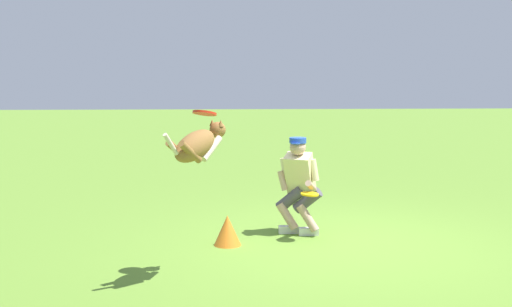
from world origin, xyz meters
The scene contains 6 objects.
ground_plane centered at (0.00, 0.00, 0.00)m, with size 60.00×60.00×0.00m, color olive.
person centered at (0.54, -0.52, 0.70)m, with size 0.65×0.69×1.29m.
dog centered at (1.79, 1.38, 1.42)m, with size 0.63×0.84×0.45m.
frisbee_flying centered at (1.72, 1.17, 1.72)m, with size 0.25×0.25×0.02m, color red.
frisbee_held centered at (0.45, -0.15, 0.61)m, with size 0.23×0.23×0.02m, color yellow.
training_cone centered at (1.49, -0.02, 0.19)m, with size 0.34×0.34×0.38m, color orange.
Camera 1 is at (1.54, 7.81, 2.13)m, focal length 45.37 mm.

